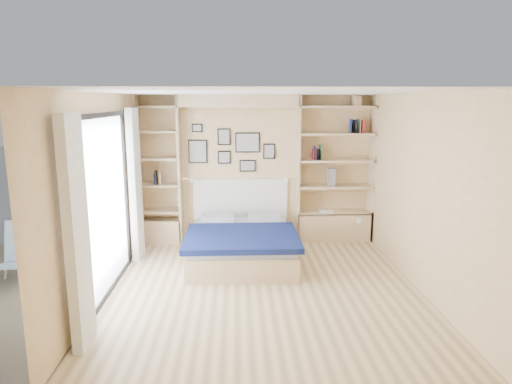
{
  "coord_description": "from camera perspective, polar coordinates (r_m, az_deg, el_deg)",
  "views": [
    {
      "loc": [
        -0.35,
        -5.57,
        2.4
      ],
      "look_at": [
        -0.06,
        0.9,
        1.1
      ],
      "focal_mm": 32.0,
      "sensor_mm": 36.0,
      "label": 1
    }
  ],
  "objects": [
    {
      "name": "shelf_decor",
      "position": [
        7.8,
        8.11,
        6.03
      ],
      "size": [
        3.53,
        0.23,
        2.03
      ],
      "color": "#A51E1E",
      "rests_on": "ground"
    },
    {
      "name": "room_shell",
      "position": [
        7.21,
        -2.77,
        0.76
      ],
      "size": [
        4.5,
        4.5,
        4.5
      ],
      "color": "#E6C68A",
      "rests_on": "ground"
    },
    {
      "name": "ground",
      "position": [
        6.08,
        0.99,
        -11.93
      ],
      "size": [
        4.5,
        4.5,
        0.0
      ],
      "primitive_type": "plane",
      "color": "#DABE89",
      "rests_on": "ground"
    },
    {
      "name": "deck_chair",
      "position": [
        6.96,
        -27.46,
        -6.83
      ],
      "size": [
        0.6,
        0.87,
        0.8
      ],
      "rotation": [
        0.0,
        0.0,
        0.16
      ],
      "color": "tan",
      "rests_on": "ground"
    },
    {
      "name": "reading_lamps",
      "position": [
        7.68,
        -2.12,
        1.59
      ],
      "size": [
        1.92,
        0.12,
        0.15
      ],
      "color": "silver",
      "rests_on": "ground"
    },
    {
      "name": "bed",
      "position": [
        7.02,
        -1.83,
        -6.37
      ],
      "size": [
        1.64,
        2.14,
        1.07
      ],
      "color": "tan",
      "rests_on": "ground"
    },
    {
      "name": "photo_gallery",
      "position": [
        7.84,
        -3.28,
        5.49
      ],
      "size": [
        1.48,
        0.02,
        0.82
      ],
      "color": "black",
      "rests_on": "ground"
    }
  ]
}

